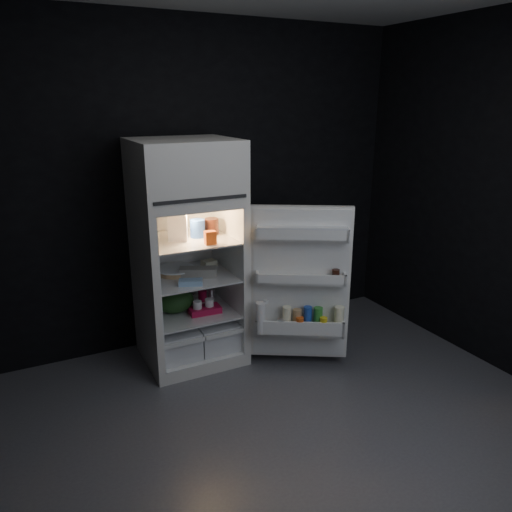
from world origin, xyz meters
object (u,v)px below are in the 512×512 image
refrigerator (186,246)px  yogurt_tray (205,310)px  egg_carton (198,272)px  fridge_door (301,288)px  milk_jug (178,224)px

refrigerator → yogurt_tray: bearing=-60.2°
egg_carton → yogurt_tray: bearing=-32.2°
fridge_door → milk_jug: fridge_door is taller
milk_jug → egg_carton: 0.41m
refrigerator → fridge_door: (0.71, -0.57, -0.28)m
milk_jug → yogurt_tray: milk_jug is taller
yogurt_tray → refrigerator: bearing=122.9°
milk_jug → fridge_door: bearing=-11.8°
milk_jug → yogurt_tray: size_ratio=0.96×
milk_jug → yogurt_tray: bearing=-11.8°
fridge_door → egg_carton: size_ratio=4.21×
refrigerator → fridge_door: refrigerator is taller
egg_carton → yogurt_tray: egg_carton is taller
fridge_door → milk_jug: bearing=146.0°
refrigerator → egg_carton: bearing=-62.0°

